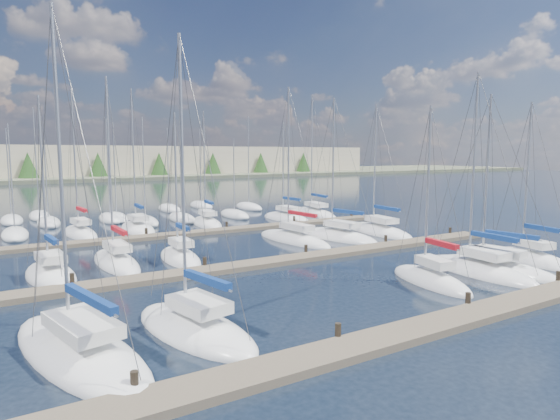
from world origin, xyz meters
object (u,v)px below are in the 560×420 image
sailboat_g (529,259)px  sailboat_f (493,268)px  sailboat_q (286,218)px  sailboat_i (116,262)px  sailboat_e (478,270)px  sailboat_r (314,213)px  sailboat_d (430,280)px  sailboat_m (378,231)px  sailboat_p (207,223)px  sailboat_j (180,258)px  sailboat_b (79,352)px  sailboat_n (80,233)px  sailboat_o (138,229)px  sailboat_c (194,329)px  sailboat_k (294,239)px  sailboat_h (51,275)px  sailboat_l (338,236)px

sailboat_g → sailboat_f: 4.66m
sailboat_g → sailboat_q: (-3.52, 26.71, -0.01)m
sailboat_i → sailboat_e: size_ratio=1.01×
sailboat_g → sailboat_r: 28.68m
sailboat_d → sailboat_m: (9.69, 14.80, -0.02)m
sailboat_p → sailboat_q: size_ratio=1.08×
sailboat_r → sailboat_f: 29.70m
sailboat_j → sailboat_g: bearing=-29.8°
sailboat_g → sailboat_b: size_ratio=0.87×
sailboat_n → sailboat_d: 31.99m
sailboat_n → sailboat_m: 28.15m
sailboat_b → sailboat_e: sailboat_b is taller
sailboat_p → sailboat_q: bearing=0.5°
sailboat_d → sailboat_q: size_ratio=0.93×
sailboat_o → sailboat_j: sailboat_o is taller
sailboat_c → sailboat_i: 14.42m
sailboat_p → sailboat_f: (8.20, -28.16, -0.01)m
sailboat_c → sailboat_r: sailboat_r is taller
sailboat_b → sailboat_f: bearing=-13.6°
sailboat_o → sailboat_i: sailboat_o is taller
sailboat_n → sailboat_o: 5.28m
sailboat_d → sailboat_b: size_ratio=0.81×
sailboat_c → sailboat_d: size_ratio=1.19×
sailboat_i → sailboat_f: (20.47, -14.45, -0.01)m
sailboat_g → sailboat_r: sailboat_r is taller
sailboat_o → sailboat_e: size_ratio=1.09×
sailboat_e → sailboat_k: 15.78m
sailboat_o → sailboat_m: size_ratio=1.13×
sailboat_h → sailboat_j: sailboat_h is taller
sailboat_p → sailboat_m: bearing=-40.4°
sailboat_i → sailboat_l: bearing=-2.0°
sailboat_r → sailboat_e: 29.80m
sailboat_h → sailboat_e: bearing=-34.2°
sailboat_i → sailboat_h: (-4.19, -1.46, -0.01)m
sailboat_c → sailboat_r: bearing=35.5°
sailboat_h → sailboat_q: bearing=23.1°
sailboat_b → sailboat_g: bearing=-12.8°
sailboat_d → sailboat_f: 5.74m
sailboat_h → sailboat_j: size_ratio=1.05×
sailboat_q → sailboat_j: (-17.39, -13.57, 0.02)m
sailboat_d → sailboat_i: sailboat_i is taller
sailboat_g → sailboat_k: size_ratio=0.85×
sailboat_e → sailboat_k: sailboat_k is taller
sailboat_d → sailboat_c: bearing=-169.9°
sailboat_o → sailboat_b: 29.67m
sailboat_g → sailboat_b: 29.51m
sailboat_r → sailboat_m: (-2.48, -14.11, -0.01)m
sailboat_q → sailboat_j: 22.06m
sailboat_e → sailboat_h: (-23.42, 12.80, -0.00)m
sailboat_g → sailboat_p: (-12.85, 27.79, -0.00)m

